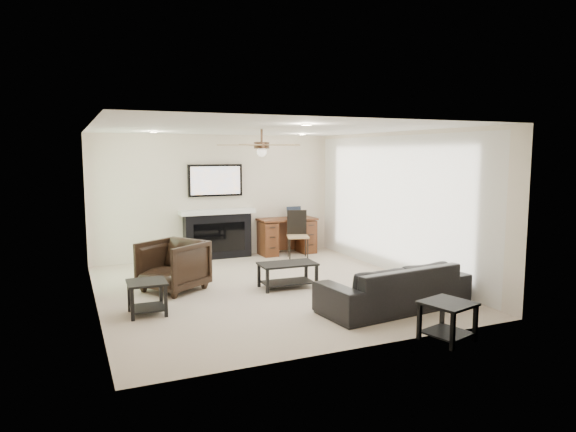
# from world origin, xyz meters

# --- Properties ---
(room_shell) EXTENTS (5.50, 5.54, 2.52)m
(room_shell) POSITION_xyz_m (0.19, 0.08, 1.68)
(room_shell) COLOR #BEA998
(room_shell) RESTS_ON ground
(sofa) EXTENTS (2.22, 1.07, 0.63)m
(sofa) POSITION_xyz_m (1.25, -1.70, 0.31)
(sofa) COLOR black
(sofa) RESTS_ON ground
(armchair) EXTENTS (1.19, 1.19, 0.79)m
(armchair) POSITION_xyz_m (-1.35, 0.45, 0.40)
(armchair) COLOR black
(armchair) RESTS_ON ground
(coffee_table) EXTENTS (0.92, 0.54, 0.40)m
(coffee_table) POSITION_xyz_m (0.35, -0.10, 0.20)
(coffee_table) COLOR black
(coffee_table) RESTS_ON ground
(end_table_near) EXTENTS (0.64, 0.64, 0.45)m
(end_table_near) POSITION_xyz_m (1.10, -2.95, 0.23)
(end_table_near) COLOR black
(end_table_near) RESTS_ON ground
(end_table_left) EXTENTS (0.51, 0.51, 0.45)m
(end_table_left) POSITION_xyz_m (-1.90, -0.60, 0.23)
(end_table_left) COLOR black
(end_table_left) RESTS_ON ground
(fireplace_unit) EXTENTS (1.52, 0.34, 1.91)m
(fireplace_unit) POSITION_xyz_m (-0.03, 2.58, 0.95)
(fireplace_unit) COLOR black
(fireplace_unit) RESTS_ON ground
(desk) EXTENTS (1.22, 0.56, 0.76)m
(desk) POSITION_xyz_m (1.45, 2.45, 0.38)
(desk) COLOR #422210
(desk) RESTS_ON ground
(desk_chair) EXTENTS (0.54, 0.55, 0.97)m
(desk_chair) POSITION_xyz_m (1.45, 1.90, 0.48)
(desk_chair) COLOR black
(desk_chair) RESTS_ON ground
(laptop) EXTENTS (0.33, 0.24, 0.23)m
(laptop) POSITION_xyz_m (1.65, 2.43, 0.88)
(laptop) COLOR black
(laptop) RESTS_ON desk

